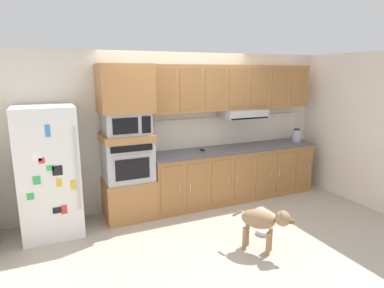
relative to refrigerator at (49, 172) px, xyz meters
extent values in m
plane|color=#B2A899|center=(2.01, -0.68, -0.88)|extent=(9.60, 9.60, 0.00)
cube|color=beige|center=(2.01, 0.43, 0.37)|extent=(6.20, 0.12, 2.50)
cube|color=silver|center=(4.81, -0.68, 0.37)|extent=(0.12, 7.10, 2.50)
cube|color=white|center=(0.00, 0.00, 0.00)|extent=(0.76, 0.70, 1.76)
cylinder|color=silver|center=(0.33, -0.37, 0.10)|extent=(0.02, 0.02, 1.10)
cube|color=green|center=(-0.14, -0.35, 0.01)|extent=(0.09, 0.01, 0.11)
cube|color=#337FDB|center=(0.03, -0.35, 0.61)|extent=(0.06, 0.01, 0.15)
cube|color=red|center=(-0.07, -0.35, 0.24)|extent=(0.07, 0.01, 0.07)
cube|color=green|center=(-0.23, -0.35, -0.19)|extent=(0.08, 0.01, 0.08)
cube|color=black|center=(0.10, -0.35, 0.10)|extent=(0.12, 0.01, 0.13)
cube|color=black|center=(0.05, -0.35, -0.43)|extent=(0.11, 0.01, 0.08)
cube|color=gold|center=(0.27, -0.35, -0.11)|extent=(0.06, 0.01, 0.13)
cube|color=red|center=(0.14, -0.35, -0.43)|extent=(0.07, 0.01, 0.12)
cube|color=gold|center=(0.11, -0.35, -0.06)|extent=(0.07, 0.01, 0.11)
cube|color=white|center=(-0.12, -0.35, 0.30)|extent=(0.11, 0.01, 0.11)
cube|color=green|center=(0.02, -0.35, 0.14)|extent=(0.08, 0.01, 0.07)
cube|color=#A8703D|center=(1.09, 0.07, -0.58)|extent=(0.74, 0.62, 0.60)
cube|color=#A8AAAF|center=(1.09, 0.07, 0.02)|extent=(0.70, 0.58, 0.60)
cube|color=black|center=(1.09, -0.23, -0.04)|extent=(0.49, 0.01, 0.30)
cube|color=black|center=(1.09, -0.23, 0.26)|extent=(0.59, 0.01, 0.09)
cylinder|color=#A8AAAF|center=(1.09, -0.25, 0.15)|extent=(0.56, 0.02, 0.02)
cube|color=#A8703D|center=(1.09, 0.07, 0.37)|extent=(0.74, 0.62, 0.10)
cube|color=#A8AAAF|center=(1.09, 0.07, 0.58)|extent=(0.64, 0.53, 0.32)
cube|color=black|center=(1.02, -0.20, 0.58)|extent=(0.35, 0.01, 0.22)
cube|color=black|center=(1.31, -0.20, 0.58)|extent=(0.13, 0.01, 0.24)
cube|color=#A8703D|center=(1.09, 0.07, 1.08)|extent=(0.74, 0.62, 0.68)
cube|color=#A8703D|center=(2.95, 0.07, -0.44)|extent=(3.00, 0.60, 0.88)
cube|color=#9A6738|center=(1.67, -0.24, -0.42)|extent=(0.36, 0.01, 0.70)
cylinder|color=#BCBCC1|center=(1.80, -0.25, -0.42)|extent=(0.01, 0.01, 0.12)
cube|color=#9A6738|center=(2.10, -0.24, -0.42)|extent=(0.36, 0.01, 0.70)
cylinder|color=#BCBCC1|center=(1.97, -0.25, -0.42)|extent=(0.01, 0.01, 0.12)
cube|color=#9A6738|center=(2.53, -0.24, -0.42)|extent=(0.36, 0.01, 0.70)
cylinder|color=#BCBCC1|center=(2.65, -0.25, -0.42)|extent=(0.01, 0.01, 0.12)
cube|color=#9A6738|center=(2.95, -0.24, -0.42)|extent=(0.36, 0.01, 0.70)
cylinder|color=#BCBCC1|center=(2.83, -0.25, -0.42)|extent=(0.01, 0.01, 0.12)
cube|color=#9A6738|center=(3.38, -0.24, -0.42)|extent=(0.36, 0.01, 0.70)
cylinder|color=#BCBCC1|center=(3.51, -0.25, -0.42)|extent=(0.01, 0.01, 0.12)
cube|color=#9A6738|center=(3.81, -0.24, -0.42)|extent=(0.36, 0.01, 0.70)
cylinder|color=#BCBCC1|center=(3.68, -0.25, -0.42)|extent=(0.01, 0.01, 0.12)
cube|color=#9A6738|center=(4.24, -0.24, -0.42)|extent=(0.36, 0.01, 0.70)
cylinder|color=#BCBCC1|center=(4.37, -0.25, -0.42)|extent=(0.01, 0.01, 0.12)
cube|color=#4C4C51|center=(2.95, 0.07, 0.02)|extent=(3.04, 0.64, 0.04)
cube|color=silver|center=(2.95, 0.36, 0.29)|extent=(3.04, 0.02, 0.50)
cube|color=#A8703D|center=(2.95, 0.20, 1.05)|extent=(3.00, 0.34, 0.74)
cube|color=#A8AAAF|center=(3.12, 0.13, 0.61)|extent=(0.76, 0.48, 0.14)
cube|color=black|center=(3.12, -0.09, 0.55)|extent=(0.72, 0.04, 0.02)
cube|color=#9A6738|center=(1.67, 0.02, 1.05)|extent=(0.36, 0.01, 0.63)
cube|color=#9A6738|center=(2.10, 0.02, 1.05)|extent=(0.36, 0.01, 0.63)
cube|color=#9A6738|center=(2.53, 0.02, 1.05)|extent=(0.36, 0.01, 0.63)
cube|color=#9A6738|center=(2.95, 0.02, 1.05)|extent=(0.36, 0.01, 0.63)
cube|color=#9A6738|center=(3.38, 0.02, 1.05)|extent=(0.36, 0.01, 0.63)
cube|color=#9A6738|center=(3.81, 0.02, 1.05)|extent=(0.36, 0.01, 0.63)
cube|color=#9A6738|center=(4.24, 0.02, 1.05)|extent=(0.36, 0.01, 0.63)
cylinder|color=black|center=(2.33, 0.08, 0.05)|extent=(0.05, 0.10, 0.03)
cylinder|color=silver|center=(2.44, 0.10, 0.05)|extent=(0.03, 0.12, 0.01)
cylinder|color=#A8AAAF|center=(4.25, 0.02, 0.15)|extent=(0.17, 0.17, 0.22)
cylinder|color=black|center=(4.25, 0.02, 0.27)|extent=(0.10, 0.10, 0.02)
ellipsoid|color=#997551|center=(2.30, -1.56, -0.46)|extent=(0.45, 0.47, 0.23)
sphere|color=#997551|center=(2.49, -1.78, -0.40)|extent=(0.19, 0.19, 0.19)
ellipsoid|color=brown|center=(2.55, -1.85, -0.42)|extent=(0.12, 0.13, 0.07)
cone|color=#997551|center=(2.53, -1.73, -0.32)|extent=(0.05, 0.05, 0.06)
cone|color=#997551|center=(2.43, -1.82, -0.32)|extent=(0.05, 0.05, 0.06)
cylinder|color=#997551|center=(2.12, -1.36, -0.44)|extent=(0.11, 0.12, 0.11)
cylinder|color=#997551|center=(2.44, -1.63, -0.73)|extent=(0.05, 0.05, 0.30)
cylinder|color=#997551|center=(2.35, -1.72, -0.73)|extent=(0.05, 0.05, 0.30)
cylinder|color=#997551|center=(2.25, -1.41, -0.73)|extent=(0.05, 0.05, 0.30)
cylinder|color=#997551|center=(2.15, -1.49, -0.73)|extent=(0.05, 0.05, 0.30)
cylinder|color=#B2B7BC|center=(2.63, -1.25, -0.85)|extent=(0.20, 0.20, 0.06)
cylinder|color=brown|center=(2.63, -1.25, -0.84)|extent=(0.15, 0.15, 0.03)
camera|label=1|loc=(0.01, -4.65, 1.30)|focal=30.79mm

